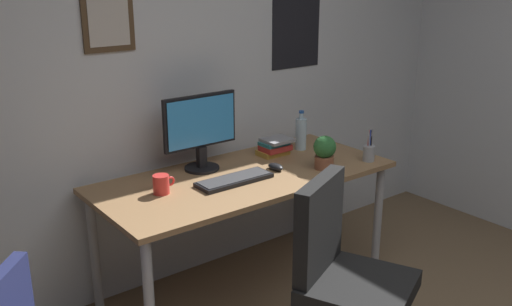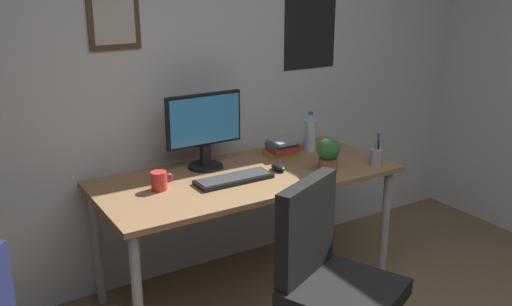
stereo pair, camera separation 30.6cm
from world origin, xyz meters
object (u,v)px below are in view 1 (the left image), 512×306
object	(u,v)px
office_chair	(343,271)
monitor	(200,129)
pen_cup	(369,152)
computer_mouse	(276,167)
book_stack_left	(275,147)
keyboard	(234,180)
water_bottle	(301,133)
coffee_mug_near	(162,184)
potted_plant	(324,151)

from	to	relation	value
office_chair	monitor	bearing A→B (deg)	93.94
office_chair	pen_cup	size ratio (longest dim) A/B	4.75
computer_mouse	book_stack_left	world-z (taller)	book_stack_left
office_chair	keyboard	xyz separation A→B (m)	(-0.04, 0.78, 0.22)
office_chair	water_bottle	size ratio (longest dim) A/B	3.76
keyboard	book_stack_left	distance (m)	0.52
monitor	computer_mouse	xyz separation A→B (m)	(0.33, -0.27, -0.22)
monitor	book_stack_left	xyz separation A→B (m)	(0.50, -0.06, -0.19)
coffee_mug_near	pen_cup	world-z (taller)	pen_cup
keyboard	book_stack_left	bearing A→B (deg)	25.84
book_stack_left	pen_cup	bearing A→B (deg)	-48.99
computer_mouse	monitor	bearing A→B (deg)	140.92
potted_plant	pen_cup	distance (m)	0.32
computer_mouse	pen_cup	bearing A→B (deg)	-21.91
coffee_mug_near	monitor	bearing A→B (deg)	27.65
keyboard	book_stack_left	size ratio (longest dim) A/B	2.21
keyboard	water_bottle	distance (m)	0.72
pen_cup	book_stack_left	distance (m)	0.57
coffee_mug_near	pen_cup	size ratio (longest dim) A/B	0.61
computer_mouse	potted_plant	size ratio (longest dim) A/B	0.56
monitor	keyboard	bearing A→B (deg)	-84.03
monitor	coffee_mug_near	bearing A→B (deg)	-152.35
coffee_mug_near	pen_cup	bearing A→B (deg)	-13.54
pen_cup	book_stack_left	world-z (taller)	pen_cup
keyboard	water_bottle	bearing A→B (deg)	17.95
computer_mouse	book_stack_left	bearing A→B (deg)	51.65
monitor	water_bottle	world-z (taller)	monitor
computer_mouse	coffee_mug_near	world-z (taller)	coffee_mug_near
water_bottle	coffee_mug_near	bearing A→B (deg)	-173.29
water_bottle	coffee_mug_near	size ratio (longest dim) A/B	2.07
book_stack_left	office_chair	bearing A→B (deg)	-112.89
office_chair	monitor	world-z (taller)	monitor
water_bottle	monitor	bearing A→B (deg)	174.83
keyboard	water_bottle	size ratio (longest dim) A/B	1.70
office_chair	keyboard	world-z (taller)	office_chair
pen_cup	book_stack_left	size ratio (longest dim) A/B	1.03
computer_mouse	pen_cup	xyz separation A→B (m)	(0.54, -0.22, 0.04)
book_stack_left	monitor	bearing A→B (deg)	173.60
pen_cup	book_stack_left	bearing A→B (deg)	131.01
coffee_mug_near	book_stack_left	xyz separation A→B (m)	(0.86, 0.13, 0.00)
book_stack_left	computer_mouse	bearing A→B (deg)	-128.35
monitor	potted_plant	size ratio (longest dim) A/B	2.36
coffee_mug_near	computer_mouse	bearing A→B (deg)	-6.51
office_chair	keyboard	bearing A→B (deg)	93.20
coffee_mug_near	potted_plant	bearing A→B (deg)	-14.02
computer_mouse	office_chair	bearing A→B (deg)	-107.93
office_chair	computer_mouse	xyz separation A→B (m)	(0.26, 0.79, 0.22)
monitor	keyboard	world-z (taller)	monitor
water_bottle	book_stack_left	bearing A→B (deg)	177.80
pen_cup	coffee_mug_near	bearing A→B (deg)	166.46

